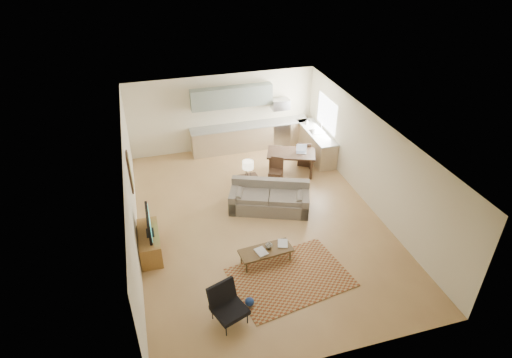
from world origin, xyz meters
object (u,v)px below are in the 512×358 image
object	(u,v)px
sofa	(269,198)
coffee_table	(266,256)
dining_table	(291,163)
armchair	(229,307)
tv_credenza	(150,243)
console_table	(248,186)

from	to	relation	value
sofa	coffee_table	size ratio (longest dim) A/B	1.80
sofa	dining_table	xyz separation A→B (m)	(1.27, 1.73, -0.02)
sofa	armchair	size ratio (longest dim) A/B	2.78
dining_table	coffee_table	bearing A→B (deg)	-96.63
sofa	tv_credenza	world-z (taller)	sofa
coffee_table	armchair	distance (m)	1.95
coffee_table	tv_credenza	xyz separation A→B (m)	(-2.66, 1.12, 0.11)
sofa	tv_credenza	distance (m)	3.53
sofa	coffee_table	world-z (taller)	sofa
console_table	armchair	bearing A→B (deg)	-112.49
sofa	dining_table	bearing A→B (deg)	75.28
sofa	coffee_table	xyz separation A→B (m)	(-0.74, -2.06, -0.21)
coffee_table	dining_table	bearing A→B (deg)	56.64
dining_table	sofa	bearing A→B (deg)	-104.98
coffee_table	armchair	xyz separation A→B (m)	(-1.24, -1.49, 0.22)
sofa	tv_credenza	xyz separation A→B (m)	(-3.40, -0.94, -0.10)
armchair	console_table	distance (m)	4.67
dining_table	tv_credenza	bearing A→B (deg)	-128.99
armchair	console_table	world-z (taller)	armchair
tv_credenza	sofa	bearing A→B (deg)	15.43
armchair	tv_credenza	xyz separation A→B (m)	(-1.42, 2.62, -0.11)
console_table	dining_table	world-z (taller)	dining_table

